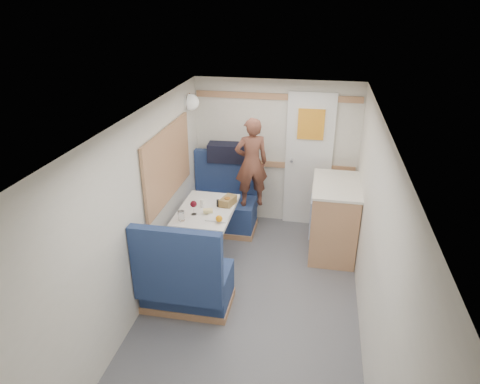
% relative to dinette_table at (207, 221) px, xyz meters
% --- Properties ---
extents(floor, '(4.50, 4.50, 0.00)m').
position_rel_dinette_table_xyz_m(floor, '(0.65, -1.00, -0.57)').
color(floor, '#515156').
rests_on(floor, ground).
extents(ceiling, '(4.50, 4.50, 0.00)m').
position_rel_dinette_table_xyz_m(ceiling, '(0.65, -1.00, 1.43)').
color(ceiling, silver).
rests_on(ceiling, wall_back).
extents(wall_back, '(2.20, 0.02, 2.00)m').
position_rel_dinette_table_xyz_m(wall_back, '(0.65, 1.25, 0.43)').
color(wall_back, silver).
rests_on(wall_back, floor).
extents(wall_left, '(0.02, 4.50, 2.00)m').
position_rel_dinette_table_xyz_m(wall_left, '(-0.45, -1.00, 0.43)').
color(wall_left, silver).
rests_on(wall_left, floor).
extents(wall_right, '(0.02, 4.50, 2.00)m').
position_rel_dinette_table_xyz_m(wall_right, '(1.75, -1.00, 0.43)').
color(wall_right, silver).
rests_on(wall_right, floor).
extents(oak_trim_low, '(2.15, 0.02, 0.08)m').
position_rel_dinette_table_xyz_m(oak_trim_low, '(0.65, 1.23, 0.28)').
color(oak_trim_low, '#9C6B46').
rests_on(oak_trim_low, wall_back).
extents(oak_trim_high, '(2.15, 0.02, 0.08)m').
position_rel_dinette_table_xyz_m(oak_trim_high, '(0.65, 1.23, 1.21)').
color(oak_trim_high, '#9C6B46').
rests_on(oak_trim_high, wall_back).
extents(side_window, '(0.04, 1.30, 0.72)m').
position_rel_dinette_table_xyz_m(side_window, '(-0.43, 0.00, 0.68)').
color(side_window, '#ADB297').
rests_on(side_window, wall_left).
extents(rear_door, '(0.62, 0.12, 1.86)m').
position_rel_dinette_table_xyz_m(rear_door, '(1.10, 1.22, 0.41)').
color(rear_door, white).
rests_on(rear_door, wall_back).
extents(dinette_table, '(0.62, 0.92, 0.72)m').
position_rel_dinette_table_xyz_m(dinette_table, '(0.00, 0.00, 0.00)').
color(dinette_table, white).
rests_on(dinette_table, floor).
extents(bench_far, '(0.90, 0.59, 1.05)m').
position_rel_dinette_table_xyz_m(bench_far, '(-0.00, 0.86, -0.27)').
color(bench_far, navy).
rests_on(bench_far, floor).
extents(bench_near, '(0.90, 0.59, 1.05)m').
position_rel_dinette_table_xyz_m(bench_near, '(-0.00, -0.86, -0.27)').
color(bench_near, navy).
rests_on(bench_near, floor).
extents(ledge, '(0.90, 0.14, 0.04)m').
position_rel_dinette_table_xyz_m(ledge, '(-0.00, 1.12, 0.31)').
color(ledge, '#9C6B46').
rests_on(ledge, bench_far).
extents(dome_light, '(0.20, 0.20, 0.20)m').
position_rel_dinette_table_xyz_m(dome_light, '(-0.39, 0.85, 1.18)').
color(dome_light, white).
rests_on(dome_light, wall_left).
extents(galley_counter, '(0.57, 0.92, 0.92)m').
position_rel_dinette_table_xyz_m(galley_counter, '(1.47, 0.55, -0.10)').
color(galley_counter, '#9C6B46').
rests_on(galley_counter, floor).
extents(person, '(0.50, 0.42, 1.17)m').
position_rel_dinette_table_xyz_m(person, '(0.40, 0.75, 0.47)').
color(person, brown).
rests_on(person, bench_far).
extents(duffel_bag, '(0.52, 0.28, 0.24)m').
position_rel_dinette_table_xyz_m(duffel_bag, '(-0.00, 1.12, 0.46)').
color(duffel_bag, black).
rests_on(duffel_bag, ledge).
extents(tray, '(0.26, 0.33, 0.02)m').
position_rel_dinette_table_xyz_m(tray, '(0.19, -0.14, 0.16)').
color(tray, white).
rests_on(tray, dinette_table).
extents(orange_fruit, '(0.07, 0.07, 0.07)m').
position_rel_dinette_table_xyz_m(orange_fruit, '(0.22, -0.30, 0.21)').
color(orange_fruit, '#DD5809').
rests_on(orange_fruit, tray).
extents(cheese_block, '(0.12, 0.09, 0.04)m').
position_rel_dinette_table_xyz_m(cheese_block, '(0.05, -0.11, 0.19)').
color(cheese_block, '#F4EC8D').
rests_on(cheese_block, tray).
extents(wine_glass, '(0.08, 0.08, 0.17)m').
position_rel_dinette_table_xyz_m(wine_glass, '(-0.10, -0.16, 0.28)').
color(wine_glass, white).
rests_on(wine_glass, dinette_table).
extents(tumbler_left, '(0.07, 0.07, 0.12)m').
position_rel_dinette_table_xyz_m(tumbler_left, '(-0.19, -0.32, 0.21)').
color(tumbler_left, white).
rests_on(tumbler_left, dinette_table).
extents(beer_glass, '(0.07, 0.07, 0.11)m').
position_rel_dinette_table_xyz_m(beer_glass, '(0.22, 0.12, 0.21)').
color(beer_glass, '#8F4F14').
rests_on(beer_glass, dinette_table).
extents(pepper_grinder, '(0.03, 0.03, 0.09)m').
position_rel_dinette_table_xyz_m(pepper_grinder, '(0.12, 0.09, 0.20)').
color(pepper_grinder, black).
rests_on(pepper_grinder, dinette_table).
extents(salt_grinder, '(0.04, 0.04, 0.10)m').
position_rel_dinette_table_xyz_m(salt_grinder, '(-0.06, 0.04, 0.20)').
color(salt_grinder, white).
rests_on(salt_grinder, dinette_table).
extents(bread_loaf, '(0.18, 0.26, 0.10)m').
position_rel_dinette_table_xyz_m(bread_loaf, '(0.22, 0.15, 0.20)').
color(bread_loaf, brown).
rests_on(bread_loaf, dinette_table).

